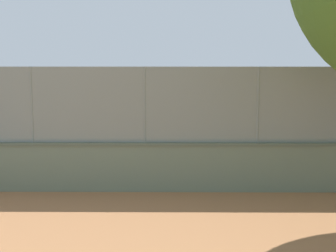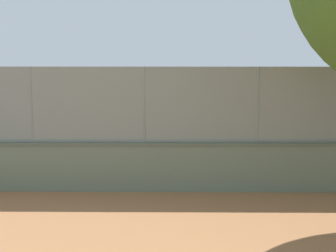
{
  "view_description": "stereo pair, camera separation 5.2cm",
  "coord_description": "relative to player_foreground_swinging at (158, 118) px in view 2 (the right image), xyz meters",
  "views": [
    {
      "loc": [
        -3.2,
        23.25,
        3.75
      ],
      "look_at": [
        -3.26,
        4.82,
        1.13
      ],
      "focal_mm": 53.59,
      "sensor_mm": 36.0,
      "label": 1
    },
    {
      "loc": [
        -3.25,
        23.25,
        3.75
      ],
      "look_at": [
        -3.26,
        4.82,
        1.13
      ],
      "focal_mm": 53.59,
      "sensor_mm": 36.0,
      "label": 2
    }
  ],
  "objects": [
    {
      "name": "ground_plane",
      "position": [
        2.81,
        -1.67,
        -1.01
      ],
      "size": [
        260.0,
        260.0,
        0.0
      ],
      "primitive_type": "plane",
      "color": "#A36B42"
    },
    {
      "name": "sports_ball",
      "position": [
        0.25,
        0.54,
        -0.93
      ],
      "size": [
        0.15,
        0.15,
        0.15
      ],
      "primitive_type": "sphere",
      "color": "#3399D8",
      "rests_on": "ground_plane"
    },
    {
      "name": "fence_panel_on_wall",
      "position": [
        0.2,
        8.04,
        1.4
      ],
      "size": [
        30.82,
        0.43,
        2.07
      ],
      "color": "gray",
      "rests_on": "perimeter_wall"
    },
    {
      "name": "perimeter_wall",
      "position": [
        0.2,
        8.04,
        -0.31
      ],
      "size": [
        31.38,
        0.69,
        1.37
      ],
      "color": "slate",
      "rests_on": "ground_plane"
    },
    {
      "name": "player_crossing_court",
      "position": [
        -1.49,
        -1.35,
        -0.11
      ],
      "size": [
        1.08,
        0.67,
        1.53
      ],
      "color": "#591919",
      "rests_on": "ground_plane"
    },
    {
      "name": "player_foreground_swinging",
      "position": [
        0.0,
        0.0,
        0.0
      ],
      "size": [
        0.85,
        1.1,
        1.7
      ],
      "color": "black",
      "rests_on": "ground_plane"
    }
  ]
}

